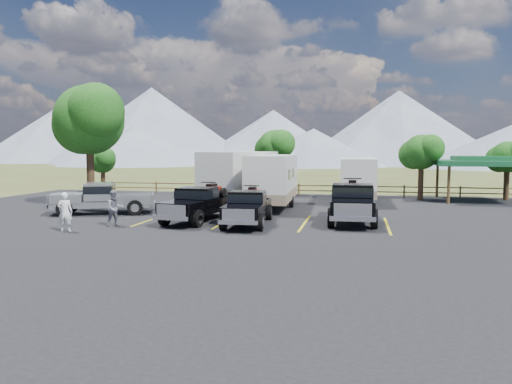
% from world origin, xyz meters
% --- Properties ---
extents(ground, '(320.00, 320.00, 0.00)m').
position_xyz_m(ground, '(0.00, 0.00, 0.00)').
color(ground, '#444C20').
rests_on(ground, ground).
extents(asphalt_lot, '(44.00, 34.00, 0.04)m').
position_xyz_m(asphalt_lot, '(0.00, 3.00, 0.02)').
color(asphalt_lot, black).
rests_on(asphalt_lot, ground).
extents(stall_lines, '(12.12, 5.50, 0.01)m').
position_xyz_m(stall_lines, '(0.00, 4.00, 0.04)').
color(stall_lines, gold).
rests_on(stall_lines, asphalt_lot).
extents(tree_big_nw, '(5.54, 5.18, 7.84)m').
position_xyz_m(tree_big_nw, '(-12.55, 9.03, 5.60)').
color(tree_big_nw, black).
rests_on(tree_big_nw, ground).
extents(tree_ne_a, '(3.11, 2.92, 4.76)m').
position_xyz_m(tree_ne_a, '(8.97, 17.01, 3.48)').
color(tree_ne_a, black).
rests_on(tree_ne_a, ground).
extents(tree_ne_b, '(2.77, 2.59, 4.27)m').
position_xyz_m(tree_ne_b, '(14.98, 18.01, 3.13)').
color(tree_ne_b, black).
rests_on(tree_ne_b, ground).
extents(tree_north, '(3.46, 3.24, 5.25)m').
position_xyz_m(tree_north, '(-2.03, 19.02, 3.83)').
color(tree_north, black).
rests_on(tree_north, ground).
extents(tree_nw_small, '(2.59, 2.43, 3.85)m').
position_xyz_m(tree_nw_small, '(-16.02, 17.01, 2.78)').
color(tree_nw_small, black).
rests_on(tree_nw_small, ground).
extents(rail_fence, '(36.12, 0.12, 1.00)m').
position_xyz_m(rail_fence, '(2.00, 18.50, 0.61)').
color(rail_fence, brown).
rests_on(rail_fence, ground).
extents(pavilion, '(6.20, 6.20, 3.22)m').
position_xyz_m(pavilion, '(13.00, 17.00, 2.79)').
color(pavilion, brown).
rests_on(pavilion, ground).
extents(mountain_range, '(209.00, 71.00, 20.00)m').
position_xyz_m(mountain_range, '(-7.63, 105.98, 7.87)').
color(mountain_range, slate).
rests_on(mountain_range, ground).
extents(rig_left, '(2.66, 6.00, 1.94)m').
position_xyz_m(rig_left, '(-3.41, 3.76, 0.97)').
color(rig_left, black).
rests_on(rig_left, asphalt_lot).
extents(rig_center, '(2.24, 5.65, 1.85)m').
position_xyz_m(rig_center, '(-0.69, 3.09, 0.93)').
color(rig_center, black).
rests_on(rig_center, asphalt_lot).
extents(rig_right, '(2.36, 6.48, 2.15)m').
position_xyz_m(rig_right, '(4.31, 5.10, 1.08)').
color(rig_right, black).
rests_on(rig_right, asphalt_lot).
extents(trailer_left, '(3.99, 10.09, 3.49)m').
position_xyz_m(trailer_left, '(-3.28, 12.29, 1.87)').
color(trailer_left, white).
rests_on(trailer_left, asphalt_lot).
extents(trailer_center, '(2.76, 9.49, 3.29)m').
position_xyz_m(trailer_center, '(-0.66, 10.11, 1.76)').
color(trailer_center, white).
rests_on(trailer_center, asphalt_lot).
extents(trailer_right, '(2.35, 8.74, 3.05)m').
position_xyz_m(trailer_right, '(4.59, 14.41, 1.63)').
color(trailer_right, white).
rests_on(trailer_right, asphalt_lot).
extents(pickup_silver, '(6.13, 3.79, 1.76)m').
position_xyz_m(pickup_silver, '(-9.61, 5.24, 0.95)').
color(pickup_silver, gray).
rests_on(pickup_silver, asphalt_lot).
extents(person_a, '(0.74, 0.58, 1.78)m').
position_xyz_m(person_a, '(-8.22, -0.66, 0.93)').
color(person_a, white).
rests_on(person_a, asphalt_lot).
extents(person_b, '(1.06, 1.05, 1.73)m').
position_xyz_m(person_b, '(-6.80, 1.25, 0.90)').
color(person_b, slate).
rests_on(person_b, asphalt_lot).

